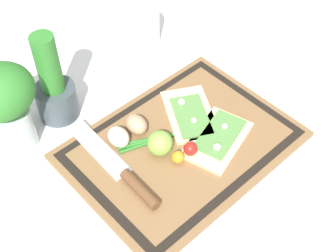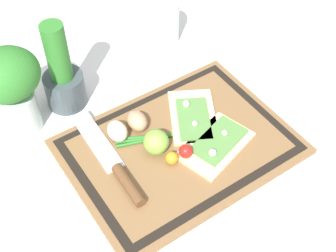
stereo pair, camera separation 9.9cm
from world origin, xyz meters
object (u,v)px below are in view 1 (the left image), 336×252
(cherry_tomato_red, at_px, (190,149))
(sauce_jar, at_px, (141,27))
(pizza_slice_near, at_px, (218,138))
(cherry_tomato_yellow, at_px, (178,157))
(lime, at_px, (160,143))
(egg_brown, at_px, (137,124))
(egg_pink, at_px, (119,137))
(herb_pot, at_px, (54,89))
(pizza_slice_far, at_px, (190,114))
(herb_glass, at_px, (4,103))
(knife, at_px, (126,176))

(cherry_tomato_red, xyz_separation_m, sauce_jar, (0.18, 0.36, 0.02))
(pizza_slice_near, xyz_separation_m, cherry_tomato_yellow, (-0.10, 0.02, 0.01))
(lime, bearing_deg, egg_brown, 89.20)
(egg_brown, distance_m, egg_pink, 0.05)
(egg_pink, height_order, herb_pot, herb_pot)
(pizza_slice_far, bearing_deg, pizza_slice_near, -93.51)
(cherry_tomato_red, xyz_separation_m, herb_glass, (-0.24, 0.28, 0.09))
(lime, distance_m, sauce_jar, 0.38)
(cherry_tomato_red, relative_size, sauce_jar, 0.27)
(sauce_jar, relative_size, herb_glass, 0.52)
(sauce_jar, bearing_deg, pizza_slice_far, -109.85)
(egg_pink, xyz_separation_m, cherry_tomato_yellow, (0.06, -0.12, -0.01))
(pizza_slice_near, height_order, pizza_slice_far, same)
(pizza_slice_near, relative_size, cherry_tomato_red, 6.10)
(pizza_slice_near, bearing_deg, knife, 165.03)
(lime, relative_size, cherry_tomato_yellow, 1.99)
(egg_brown, height_order, egg_pink, same)
(pizza_slice_near, relative_size, herb_pot, 0.83)
(sauce_jar, bearing_deg, egg_pink, -138.05)
(pizza_slice_near, height_order, cherry_tomato_yellow, cherry_tomato_yellow)
(egg_brown, bearing_deg, herb_pot, 117.14)
(egg_brown, relative_size, herb_glass, 0.25)
(knife, distance_m, egg_brown, 0.13)
(cherry_tomato_red, relative_size, herb_glass, 0.14)
(egg_brown, distance_m, sauce_jar, 0.32)
(knife, height_order, egg_pink, egg_pink)
(pizza_slice_near, distance_m, sauce_jar, 0.39)
(pizza_slice_far, bearing_deg, egg_pink, 164.77)
(egg_pink, height_order, lime, lime)
(pizza_slice_far, height_order, cherry_tomato_yellow, cherry_tomato_yellow)
(egg_brown, relative_size, herb_pot, 0.24)
(herb_pot, bearing_deg, cherry_tomato_yellow, -71.81)
(herb_pot, bearing_deg, egg_brown, -62.86)
(herb_pot, bearing_deg, pizza_slice_far, -46.85)
(pizza_slice_near, relative_size, sauce_jar, 1.66)
(sauce_jar, bearing_deg, knife, -134.33)
(lime, bearing_deg, cherry_tomato_red, -47.87)
(herb_glass, bearing_deg, egg_pink, -46.28)
(pizza_slice_far, xyz_separation_m, herb_glass, (-0.32, 0.20, 0.10))
(pizza_slice_near, height_order, herb_pot, herb_pot)
(pizza_slice_far, xyz_separation_m, herb_pot, (-0.20, 0.21, 0.05))
(egg_brown, bearing_deg, sauce_jar, 47.70)
(egg_brown, height_order, herb_glass, herb_glass)
(sauce_jar, bearing_deg, egg_brown, -132.30)
(pizza_slice_far, xyz_separation_m, knife, (-0.21, -0.04, 0.00))
(sauce_jar, bearing_deg, lime, -124.76)
(pizza_slice_near, relative_size, egg_pink, 3.41)
(pizza_slice_far, height_order, lime, lime)
(sauce_jar, bearing_deg, cherry_tomato_yellow, -120.28)
(cherry_tomato_red, distance_m, herb_glass, 0.38)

